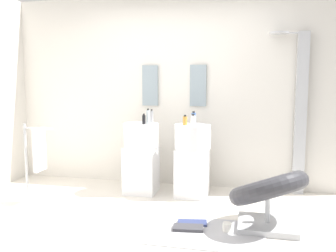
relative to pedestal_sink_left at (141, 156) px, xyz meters
The scene contains 19 objects.
ground_plane 1.27m from the pedestal_sink_left, 73.45° to the right, with size 4.80×3.60×0.04m, color silver.
rear_partition 1.03m from the pedestal_sink_left, 57.55° to the left, with size 4.80×0.10×2.60m, color silver.
pedestal_sink_left is the anchor object (origin of this frame).
pedestal_sink_right 0.67m from the pedestal_sink_left, ahead, with size 0.45×0.45×1.01m.
vanity_mirror_left 1.01m from the pedestal_sink_left, 90.00° to the left, with size 0.22×0.03×0.55m, color #8C9EA8.
vanity_mirror_right 1.21m from the pedestal_sink_left, 34.28° to the left, with size 0.22×0.03×0.55m, color #8C9EA8.
shower_column 2.10m from the pedestal_sink_left, 11.58° to the left, with size 0.49×0.24×2.05m.
lounge_chair 1.77m from the pedestal_sink_left, 28.94° to the right, with size 1.10×1.10×0.65m.
towel_rack 1.27m from the pedestal_sink_left, 146.01° to the right, with size 0.37×0.22×0.95m.
area_rug 1.55m from the pedestal_sink_left, 48.90° to the right, with size 1.10×0.74×0.01m, color #B2B2B7.
magazine_navy 1.32m from the pedestal_sink_left, 48.91° to the right, with size 0.29×0.14×0.02m, color navy.
magazine_charcoal 1.42m from the pedestal_sink_left, 53.57° to the right, with size 0.29×0.16×0.03m, color #38383D.
coffee_mug 1.62m from the pedestal_sink_left, 41.88° to the right, with size 0.09×0.09×0.08m, color white.
soap_bottle_clear 0.53m from the pedestal_sink_left, 20.94° to the right, with size 0.05×0.05×0.19m.
soap_bottle_amber 0.76m from the pedestal_sink_left, ahead, with size 0.05×0.05×0.12m.
soap_bottle_black 0.50m from the pedestal_sink_left, 54.03° to the right, with size 0.04×0.04×0.13m.
soap_bottle_white 0.87m from the pedestal_sink_left, 11.99° to the right, with size 0.06×0.06×0.14m.
soap_bottle_grey 0.53m from the pedestal_sink_left, 37.13° to the left, with size 0.04×0.04×0.17m.
soap_bottle_blue 0.84m from the pedestal_sink_left, 13.31° to the left, with size 0.06×0.06×0.15m.
Camera 1 is at (1.01, -3.27, 1.42)m, focal length 38.65 mm.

